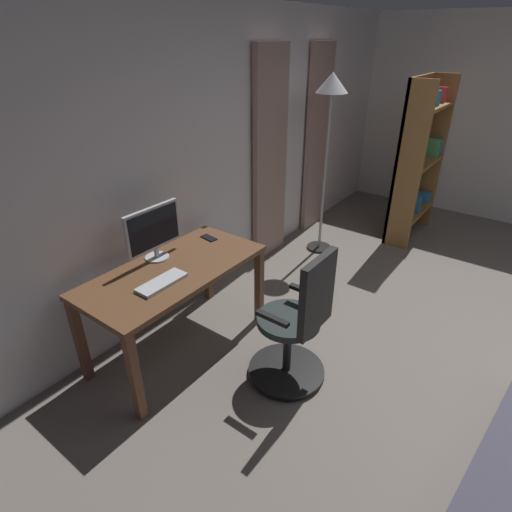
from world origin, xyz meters
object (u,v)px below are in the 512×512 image
Objects in this scene: desk at (175,279)px; computer_monitor at (153,230)px; computer_keyboard at (162,282)px; floor_lamp at (331,105)px; office_chair at (297,326)px; bookshelf at (415,161)px; cell_phone_by_monitor at (209,238)px.

desk is 2.85× the size of computer_monitor.
floor_lamp is (-2.38, -0.04, 0.87)m from computer_keyboard.
office_chair reaches higher than computer_keyboard.
cell_phone_by_monitor is at bearing -16.98° from bookshelf.
desk is at bearing 21.70° from cell_phone_by_monitor.
office_chair is 0.57× the size of bookshelf.
computer_monitor reaches higher than cell_phone_by_monitor.
desk is 0.96m from office_chair.
bookshelf is at bearing 4.65° from office_chair.
bookshelf reaches higher than office_chair.
office_chair is 2.41m from floor_lamp.
computer_keyboard is at bearing 118.21° from office_chair.
desk is 3.30m from bookshelf.
computer_keyboard is 0.20× the size of bookshelf.
bookshelf reaches higher than cell_phone_by_monitor.
computer_monitor is at bearing -126.43° from computer_keyboard.
bookshelf reaches higher than computer_keyboard.
computer_monitor is 3.30m from bookshelf.
computer_keyboard is (0.20, 0.10, 0.11)m from desk.
desk is 0.75× the size of bookshelf.
floor_lamp is at bearing -31.95° from bookshelf.
cell_phone_by_monitor is at bearing 75.20° from office_chair.
office_chair is 1.11m from cell_phone_by_monitor.
office_chair is 0.97m from computer_keyboard.
cell_phone_by_monitor is 0.08× the size of bookshelf.
office_chair is (-0.24, 0.92, -0.16)m from desk.
computer_monitor reaches higher than computer_keyboard.
desk is 9.64× the size of cell_phone_by_monitor.
floor_lamp is at bearing 24.29° from office_chair.
floor_lamp is (-2.18, 0.05, 0.97)m from desk.
office_chair is 3.02m from bookshelf.
floor_lamp is at bearing -178.32° from cell_phone_by_monitor.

